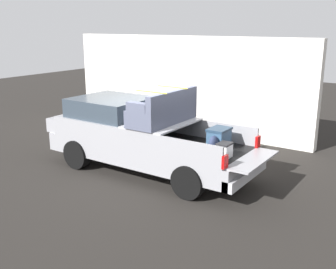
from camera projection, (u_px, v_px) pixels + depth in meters
The scene contains 4 objects.
ground_plane at pixel (149, 171), 10.71m from camera, with size 40.00×40.00×0.00m, color black.
pickup_truck at pixel (138, 135), 10.66m from camera, with size 6.05×2.06×2.23m.
building_facade at pixel (184, 84), 14.49m from camera, with size 9.52×0.36×3.38m, color silver.
trash_can at pixel (120, 115), 14.95m from camera, with size 0.60×0.60×0.98m.
Camera 1 is at (-6.07, 8.05, 3.78)m, focal length 43.20 mm.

